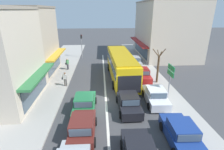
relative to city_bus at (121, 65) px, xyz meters
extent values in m
plane|color=#3F3F42|center=(-2.08, -5.50, -1.88)|extent=(140.00, 140.00, 0.00)
cube|color=silver|center=(-2.08, -1.50, -1.88)|extent=(0.20, 28.00, 0.01)
cube|color=#A39E96|center=(-8.88, 0.50, -1.81)|extent=(5.20, 44.00, 0.14)
cube|color=#A39E96|center=(4.12, 0.50, -1.82)|extent=(2.80, 44.00, 0.12)
cube|color=#2D703D|center=(-8.14, -5.27, 0.82)|extent=(1.10, 6.91, 0.20)
cube|color=#425160|center=(-8.56, -5.27, -0.48)|extent=(0.06, 6.01, 1.80)
cube|color=#B2A38E|center=(-12.28, 2.53, 2.33)|extent=(7.06, 7.74, 8.42)
cube|color=gold|center=(-8.30, 2.53, 0.82)|extent=(1.10, 7.12, 0.20)
cube|color=#425160|center=(-8.72, 2.53, -0.48)|extent=(0.06, 6.19, 1.80)
cube|color=gray|center=(-12.28, 2.53, 6.66)|extent=(7.22, 7.74, 0.24)
cube|color=beige|center=(9.42, 11.11, 2.84)|extent=(8.96, 12.29, 9.44)
cube|color=maroon|center=(4.49, 11.11, 0.82)|extent=(1.10, 11.31, 0.20)
cube|color=#425160|center=(4.91, 11.11, -0.48)|extent=(0.06, 9.83, 1.80)
cube|color=gray|center=(9.42, 11.11, 7.67)|extent=(9.12, 12.29, 0.24)
cube|color=yellow|center=(0.00, 0.01, -0.12)|extent=(2.87, 10.88, 2.70)
cube|color=#425160|center=(0.00, 0.01, 0.28)|extent=(2.90, 10.45, 0.90)
cube|color=black|center=(0.19, -5.42, -0.32)|extent=(2.25, 0.14, 1.76)
cube|color=#AF890F|center=(0.00, 0.01, 1.29)|extent=(2.72, 10.01, 0.12)
cylinder|color=black|center=(-1.37, 3.31, -1.40)|extent=(0.29, 0.97, 0.96)
cylinder|color=black|center=(1.13, 3.40, -1.40)|extent=(0.29, 0.97, 0.96)
cylinder|color=black|center=(-1.15, -3.00, -1.40)|extent=(0.29, 0.97, 0.96)
cylinder|color=black|center=(1.35, -2.91, -1.40)|extent=(0.29, 0.97, 0.96)
cube|color=black|center=(-0.47, -13.23, -0.71)|extent=(1.60, 1.84, 0.60)
cube|color=#425160|center=(-0.45, -12.31, -0.71)|extent=(1.44, 0.09, 0.51)
cylinder|color=black|center=(-1.29, -11.85, -1.57)|extent=(0.19, 0.62, 0.62)
cylinder|color=black|center=(0.43, -11.89, -1.57)|extent=(0.19, 0.62, 0.62)
cube|color=#561E19|center=(-3.82, -10.39, -1.36)|extent=(1.68, 3.72, 0.76)
cube|color=#561E19|center=(-3.82, -10.69, -0.66)|extent=(1.54, 1.92, 0.64)
cube|color=#425160|center=(-3.81, -9.72, -0.66)|extent=(1.40, 0.08, 0.54)
cube|color=#425160|center=(-3.83, -11.66, -0.66)|extent=(1.37, 0.08, 0.51)
cylinder|color=black|center=(-4.62, -9.27, -1.57)|extent=(0.19, 0.62, 0.62)
cylinder|color=black|center=(-2.98, -9.29, -1.57)|extent=(0.19, 0.62, 0.62)
cylinder|color=black|center=(-4.65, -11.49, -1.57)|extent=(0.19, 0.62, 0.62)
cylinder|color=black|center=(-3.01, -11.51, -1.57)|extent=(0.19, 0.62, 0.62)
cube|color=#1E6638|center=(-3.94, -7.24, -1.37)|extent=(1.79, 4.23, 0.72)
cube|color=#1E6638|center=(-3.95, -7.34, -0.71)|extent=(1.59, 1.83, 0.60)
cube|color=#425160|center=(-3.93, -6.42, -0.71)|extent=(1.44, 0.08, 0.51)
cube|color=#425160|center=(-3.96, -8.26, -0.71)|extent=(1.40, 0.08, 0.48)
cylinder|color=black|center=(-4.78, -5.97, -1.57)|extent=(0.19, 0.62, 0.62)
cylinder|color=black|center=(-3.06, -5.99, -1.57)|extent=(0.19, 0.62, 0.62)
cylinder|color=black|center=(-4.82, -8.49, -1.57)|extent=(0.19, 0.62, 0.62)
cylinder|color=black|center=(-3.10, -8.51, -1.57)|extent=(0.19, 0.62, 0.62)
cube|color=black|center=(-0.16, -7.21, -1.37)|extent=(1.80, 4.23, 0.72)
cube|color=black|center=(-0.16, -7.31, -0.71)|extent=(1.59, 1.83, 0.60)
cube|color=#425160|center=(-0.18, -6.39, -0.71)|extent=(1.44, 0.09, 0.51)
cube|color=#425160|center=(-0.14, -8.23, -0.71)|extent=(1.40, 0.09, 0.48)
cylinder|color=black|center=(-1.04, -5.97, -1.57)|extent=(0.19, 0.62, 0.62)
cylinder|color=black|center=(0.68, -5.94, -1.57)|extent=(0.19, 0.62, 0.62)
cylinder|color=black|center=(-1.00, -8.49, -1.57)|extent=(0.19, 0.62, 0.62)
cylinder|color=black|center=(0.72, -8.46, -1.57)|extent=(0.19, 0.62, 0.62)
cube|color=navy|center=(2.61, -11.49, -1.37)|extent=(1.86, 4.26, 0.72)
cube|color=navy|center=(2.61, -11.59, -0.71)|extent=(1.62, 1.85, 0.60)
cube|color=#425160|center=(2.64, -10.67, -0.71)|extent=(1.44, 0.11, 0.51)
cube|color=#425160|center=(2.58, -12.51, -0.71)|extent=(1.41, 0.11, 0.48)
cylinder|color=black|center=(1.80, -10.20, -1.57)|extent=(0.20, 0.63, 0.62)
cylinder|color=black|center=(3.51, -10.26, -1.57)|extent=(0.20, 0.63, 0.62)
cube|color=silver|center=(2.53, -6.14, -1.37)|extent=(1.86, 4.26, 0.72)
cube|color=silver|center=(2.52, -6.24, -0.71)|extent=(1.62, 1.85, 0.60)
cube|color=#425160|center=(2.56, -5.32, -0.71)|extent=(1.44, 0.11, 0.51)
cube|color=#425160|center=(2.49, -7.16, -0.71)|extent=(1.41, 0.11, 0.48)
cylinder|color=black|center=(1.71, -4.85, -1.57)|extent=(0.20, 0.63, 0.62)
cylinder|color=black|center=(3.43, -4.91, -1.57)|extent=(0.20, 0.63, 0.62)
cylinder|color=black|center=(1.63, -7.37, -1.57)|extent=(0.20, 0.63, 0.62)
cylinder|color=black|center=(3.34, -7.43, -1.57)|extent=(0.20, 0.63, 0.62)
cube|color=maroon|center=(2.56, -0.39, -1.37)|extent=(1.82, 4.24, 0.72)
cube|color=maroon|center=(2.56, -0.49, -0.71)|extent=(1.60, 1.84, 0.60)
cube|color=#425160|center=(2.58, 0.43, -0.71)|extent=(1.44, 0.10, 0.51)
cube|color=#425160|center=(2.54, -1.41, -0.71)|extent=(1.41, 0.09, 0.48)
cylinder|color=black|center=(1.73, 0.89, -1.57)|extent=(0.20, 0.62, 0.62)
cylinder|color=black|center=(3.45, 0.85, -1.57)|extent=(0.20, 0.62, 0.62)
cylinder|color=black|center=(1.67, -1.62, -1.57)|extent=(0.20, 0.62, 0.62)
cylinder|color=black|center=(3.39, -1.67, -1.57)|extent=(0.20, 0.62, 0.62)
cube|color=#9EA3A8|center=(2.66, 5.56, -1.37)|extent=(1.84, 4.25, 0.72)
cube|color=#9EA3A8|center=(2.67, 5.46, -0.71)|extent=(1.61, 1.84, 0.60)
cube|color=#425160|center=(2.64, 6.38, -0.71)|extent=(1.44, 0.10, 0.51)
cube|color=#425160|center=(2.69, 4.54, -0.71)|extent=(1.41, 0.10, 0.48)
cylinder|color=black|center=(1.77, 6.79, -1.57)|extent=(0.20, 0.62, 0.62)
cylinder|color=black|center=(3.49, 6.84, -1.57)|extent=(0.20, 0.62, 0.62)
cylinder|color=black|center=(1.84, 4.27, -1.57)|extent=(0.20, 0.62, 0.62)
cylinder|color=black|center=(3.56, 4.32, -1.57)|extent=(0.20, 0.62, 0.62)
cylinder|color=gray|center=(-5.80, 10.51, 0.22)|extent=(0.12, 0.12, 4.20)
cube|color=black|center=(-5.80, 10.51, 1.97)|extent=(0.24, 0.24, 0.68)
sphere|color=red|center=(-5.66, 10.51, 2.20)|extent=(0.13, 0.13, 0.13)
sphere|color=black|center=(-5.66, 10.51, 1.98)|extent=(0.13, 0.13, 0.13)
sphere|color=black|center=(-5.66, 10.51, 1.76)|extent=(0.13, 0.13, 0.13)
cylinder|color=gray|center=(3.86, -5.84, -0.08)|extent=(0.10, 0.10, 3.60)
cube|color=#19753D|center=(3.86, -5.86, 1.42)|extent=(0.08, 1.40, 0.44)
cube|color=white|center=(3.90, -5.86, 1.42)|extent=(0.01, 1.10, 0.10)
cube|color=#19753D|center=(3.86, -5.86, 0.87)|extent=(0.08, 1.40, 0.44)
cube|color=white|center=(3.90, -5.86, 0.87)|extent=(0.01, 1.10, 0.10)
cylinder|color=brown|center=(4.10, -1.65, -0.28)|extent=(0.24, 0.24, 3.21)
cylinder|color=brown|center=(4.10, -1.29, 1.64)|extent=(0.10, 0.78, 0.70)
cylinder|color=brown|center=(4.44, -1.65, 1.78)|extent=(0.75, 0.10, 0.97)
cylinder|color=brown|center=(4.10, -2.03, 1.72)|extent=(0.10, 0.84, 0.87)
cylinder|color=brown|center=(3.71, -1.65, 1.79)|extent=(0.87, 0.10, 0.99)
cylinder|color=#4C4742|center=(-6.40, -2.11, -1.32)|extent=(0.14, 0.14, 0.84)
cylinder|color=#4C4742|center=(-6.58, -2.10, -1.32)|extent=(0.14, 0.14, 0.84)
cube|color=beige|center=(-6.49, -2.10, -0.62)|extent=(0.37, 0.23, 0.56)
sphere|color=brown|center=(-6.49, -2.10, -0.22)|extent=(0.22, 0.22, 0.22)
cylinder|color=beige|center=(-6.25, -2.11, -0.62)|extent=(0.09, 0.09, 0.54)
cylinder|color=beige|center=(-6.73, -2.10, -0.62)|extent=(0.09, 0.09, 0.54)
cube|color=black|center=(-6.80, -2.12, -0.80)|extent=(0.11, 0.24, 0.22)
cylinder|color=#333338|center=(-7.18, 3.83, -1.32)|extent=(0.14, 0.14, 0.84)
cylinder|color=#333338|center=(-7.28, 3.68, -1.32)|extent=(0.14, 0.14, 0.84)
cube|color=#478951|center=(-7.23, 3.76, -0.62)|extent=(0.38, 0.42, 0.56)
sphere|color=tan|center=(-7.23, 3.76, -0.22)|extent=(0.22, 0.22, 0.22)
cylinder|color=#478951|center=(-7.10, 3.96, -0.62)|extent=(0.09, 0.09, 0.54)
cylinder|color=#478951|center=(-7.36, 3.56, -0.62)|extent=(0.09, 0.09, 0.54)
cube|color=black|center=(-7.38, 3.49, -0.80)|extent=(0.26, 0.22, 0.22)
camera|label=1|loc=(-2.48, -20.43, 6.32)|focal=28.00mm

